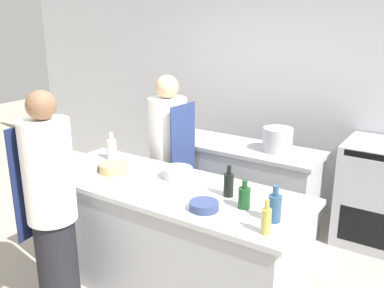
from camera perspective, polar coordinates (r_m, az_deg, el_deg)
The scene contains 17 objects.
ground_plane at distance 3.83m, azimuth -3.04°, elevation -18.34°, with size 16.00×16.00×0.00m, color #A89E8E.
wall_back at distance 5.06m, azimuth 11.27°, elevation 7.48°, with size 8.00×0.06×2.80m.
prep_counter at distance 3.58m, azimuth -3.15°, elevation -12.31°, with size 2.25×0.85×0.92m.
pass_counter at distance 4.56m, azimuth 6.06°, elevation -5.65°, with size 1.71×0.58×0.92m.
oven_range at distance 4.60m, azimuth 24.23°, elevation -6.26°, with size 0.81×0.67×1.03m.
chef_at_prep_near at distance 3.26m, azimuth -18.20°, elevation -8.29°, with size 0.38×0.37×1.74m.
chef_at_stove at distance 4.30m, azimuth -3.14°, elevation -1.86°, with size 0.40×0.38×1.66m.
bottle_olive_oil at distance 4.00m, azimuth -10.66°, elevation -0.62°, with size 0.09×0.09×0.26m.
bottle_vinegar at distance 2.84m, azimuth 10.97°, elevation -8.27°, with size 0.09×0.09×0.25m.
bottle_wine at distance 2.69m, azimuth 9.86°, elevation -9.96°, with size 0.06×0.06×0.23m.
bottle_cooking_oil at distance 3.17m, azimuth 4.91°, elevation -5.33°, with size 0.08×0.08×0.24m.
bottle_sauce at distance 3.00m, azimuth 6.99°, elevation -7.03°, with size 0.08×0.08×0.21m.
bowl_mixing_large at distance 2.97m, azimuth 1.61°, elevation -8.23°, with size 0.21×0.21×0.06m.
bowl_prep_small at distance 3.69m, azimuth -10.38°, elevation -3.15°, with size 0.24×0.24×0.08m.
bowl_ceramic_blue at distance 3.52m, azimuth -1.96°, elevation -3.85°, with size 0.25×0.25×0.08m.
bowl_wooden_salad at distance 3.77m, azimuth -14.33°, elevation -2.99°, with size 0.27×0.27×0.07m.
stockpot at distance 4.24m, azimuth 11.35°, elevation 0.58°, with size 0.29×0.29×0.23m.
Camera 1 is at (1.88, -2.49, 2.23)m, focal length 40.00 mm.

